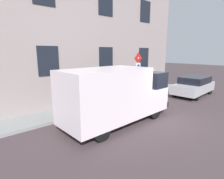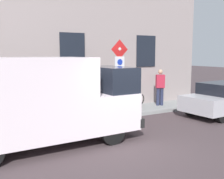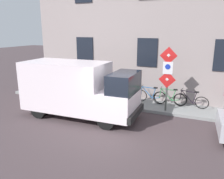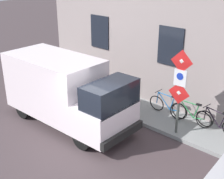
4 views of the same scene
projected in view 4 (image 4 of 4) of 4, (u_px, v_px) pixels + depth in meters
ground_plane at (83, 159)px, 9.64m from camera, size 80.00×80.00×0.00m
sidewalk_slab at (154, 116)px, 12.17m from camera, size 1.74×15.85×0.14m
building_facade at (179, 4)px, 11.38m from camera, size 0.75×13.85×8.50m
sign_post_stacked at (180, 84)px, 10.10m from camera, size 0.16×0.56×2.90m
delivery_van at (65, 90)px, 11.34m from camera, size 2.16×5.39×2.50m
bicycle_black at (217, 123)px, 10.70m from camera, size 0.46×1.72×0.89m
bicycle_green at (191, 114)px, 11.33m from camera, size 0.46×1.72×0.89m
bicycle_blue at (168, 106)px, 11.96m from camera, size 0.46×1.71×0.89m
litter_bin at (123, 99)px, 12.35m from camera, size 0.44×0.44×0.90m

